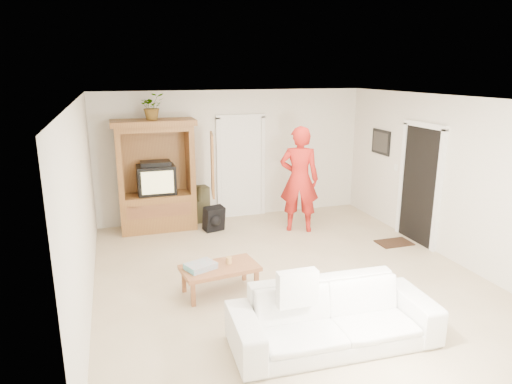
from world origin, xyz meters
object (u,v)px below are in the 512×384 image
man (299,179)px  coffee_table (220,270)px  armoire (158,183)px  sofa (333,316)px

man → coffee_table: size_ratio=1.83×
armoire → sofa: 4.76m
armoire → man: armoire is taller
armoire → man: bearing=-19.6°
armoire → sofa: bearing=-72.4°
sofa → coffee_table: 1.82m
man → coffee_table: 2.93m
man → sofa: man is taller
armoire → coffee_table: bearing=-80.2°
sofa → man: bearing=75.5°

